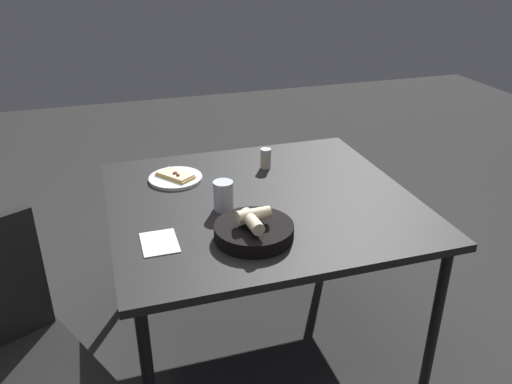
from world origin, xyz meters
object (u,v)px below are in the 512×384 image
at_px(pepper_shaker, 266,159).
at_px(chair_near, 1,353).
at_px(bread_basket, 254,229).
at_px(beer_glass, 223,197).
at_px(dining_table, 261,210).
at_px(pizza_plate, 176,178).

distance_m(pepper_shaker, chair_near, 1.27).
xyz_separation_m(bread_basket, beer_glass, (0.24, 0.05, 0.02)).
bearing_deg(dining_table, beer_glass, 104.61).
bearing_deg(pepper_shaker, chair_near, 122.25).
bearing_deg(pizza_plate, beer_glass, -157.66).
relative_size(pizza_plate, beer_glass, 1.99).
bearing_deg(pizza_plate, pepper_shaker, -88.82).
bearing_deg(bread_basket, beer_glass, 11.19).
xyz_separation_m(bread_basket, pepper_shaker, (0.56, -0.23, 0.01)).
bearing_deg(bread_basket, pepper_shaker, -22.12).
height_order(beer_glass, chair_near, chair_near).
distance_m(beer_glass, chair_near, 0.89).
xyz_separation_m(beer_glass, pepper_shaker, (0.33, -0.28, -0.01)).
xyz_separation_m(dining_table, bread_basket, (-0.28, 0.12, 0.08)).
xyz_separation_m(pizza_plate, chair_near, (-0.66, 0.65, -0.20)).
bearing_deg(bread_basket, chair_near, 97.21).
bearing_deg(pizza_plate, chair_near, 135.32).
distance_m(dining_table, beer_glass, 0.20).
bearing_deg(pepper_shaker, dining_table, 158.60).
relative_size(bread_basket, pepper_shaker, 3.04).
relative_size(pizza_plate, chair_near, 0.25).
distance_m(bread_basket, beer_glass, 0.24).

